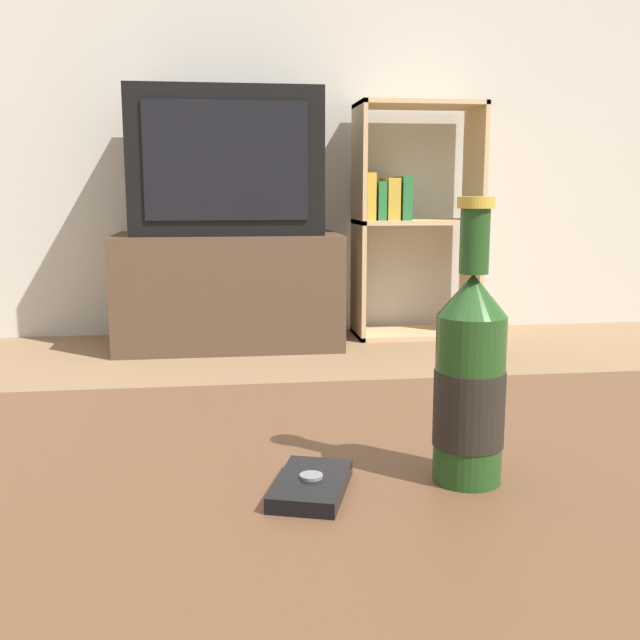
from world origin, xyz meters
name	(u,v)px	position (x,y,z in m)	size (l,w,h in m)	color
back_wall	(235,52)	(0.00, 3.02, 1.30)	(8.00, 0.05, 2.60)	beige
coffee_table	(336,568)	(0.00, 0.00, 0.37)	(1.27, 0.84, 0.42)	brown
tv_stand	(229,290)	(-0.06, 2.70, 0.25)	(0.96, 0.50, 0.49)	#4C3828
television	(226,163)	(-0.06, 2.70, 0.79)	(0.80, 0.42, 0.60)	black
bookshelf	(409,216)	(0.78, 2.81, 0.56)	(0.56, 0.30, 1.07)	tan
beer_bottle	(470,381)	(0.13, 0.05, 0.51)	(0.06, 0.06, 0.26)	#1E4219
cell_phone	(311,485)	(-0.02, 0.04, 0.43)	(0.09, 0.12, 0.02)	black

